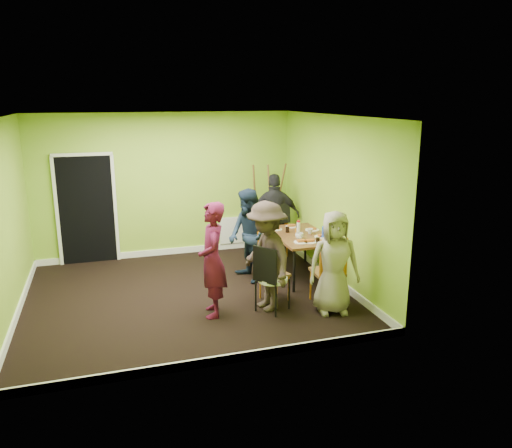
{
  "coord_description": "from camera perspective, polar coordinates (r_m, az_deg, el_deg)",
  "views": [
    {
      "loc": [
        -1.18,
        -7.43,
        3.08
      ],
      "look_at": [
        1.14,
        0.0,
        1.09
      ],
      "focal_mm": 35.0,
      "sensor_mm": 36.0,
      "label": 1
    }
  ],
  "objects": [
    {
      "name": "easel",
      "position": [
        10.16,
        1.35,
        1.89
      ],
      "size": [
        0.72,
        0.68,
        1.79
      ],
      "color": "brown",
      "rests_on": "ground"
    },
    {
      "name": "person_back_end",
      "position": [
        9.73,
        2.17,
        0.94
      ],
      "size": [
        1.03,
        0.63,
        1.65
      ],
      "primitive_type": "imported",
      "rotation": [
        0.0,
        0.0,
        2.89
      ],
      "color": "black",
      "rests_on": "ground"
    },
    {
      "name": "chair_back_end",
      "position": [
        9.63,
        2.56,
        0.71
      ],
      "size": [
        0.48,
        0.56,
        1.15
      ],
      "rotation": [
        0.0,
        0.0,
        3.17
      ],
      "color": "orange",
      "rests_on": "ground"
    },
    {
      "name": "person_front_end",
      "position": [
        7.3,
        8.91,
        -4.37
      ],
      "size": [
        0.82,
        0.61,
        1.52
      ],
      "primitive_type": "imported",
      "rotation": [
        0.0,
        0.0,
        -0.18
      ],
      "color": "gray",
      "rests_on": "ground"
    },
    {
      "name": "chair_left_near",
      "position": [
        7.68,
        1.67,
        -5.22
      ],
      "size": [
        0.46,
        0.46,
        0.91
      ],
      "rotation": [
        0.0,
        0.0,
        -1.29
      ],
      "color": "orange",
      "rests_on": "ground"
    },
    {
      "name": "plate_near_right",
      "position": [
        8.25,
        5.17,
        -2.07
      ],
      "size": [
        0.24,
        0.24,
        0.01
      ],
      "primitive_type": "cylinder",
      "color": "white",
      "rests_on": "dining_table"
    },
    {
      "name": "glass_back",
      "position": [
        9.05,
        4.79,
        -0.3
      ],
      "size": [
        0.07,
        0.07,
        0.1
      ],
      "primitive_type": "cylinder",
      "color": "black",
      "rests_on": "dining_table"
    },
    {
      "name": "chair_left_far",
      "position": [
        8.59,
        0.8,
        -3.18
      ],
      "size": [
        0.42,
        0.42,
        0.88
      ],
      "rotation": [
        0.0,
        0.0,
        -1.74
      ],
      "color": "orange",
      "rests_on": "ground"
    },
    {
      "name": "plate_wall_front",
      "position": [
        8.59,
        7.55,
        -1.46
      ],
      "size": [
        0.26,
        0.26,
        0.01
      ],
      "primitive_type": "cylinder",
      "color": "white",
      "rests_on": "dining_table"
    },
    {
      "name": "dining_table",
      "position": [
        8.72,
        5.13,
        -1.57
      ],
      "size": [
        0.9,
        1.5,
        0.75
      ],
      "color": "black",
      "rests_on": "ground"
    },
    {
      "name": "plate_far_front",
      "position": [
        8.27,
        6.21,
        -2.04
      ],
      "size": [
        0.24,
        0.24,
        0.01
      ],
      "primitive_type": "cylinder",
      "color": "white",
      "rests_on": "dining_table"
    },
    {
      "name": "plate_far_back",
      "position": [
        9.21,
        4.06,
        -0.3
      ],
      "size": [
        0.22,
        0.22,
        0.01
      ],
      "primitive_type": "cylinder",
      "color": "white",
      "rests_on": "dining_table"
    },
    {
      "name": "cup_a",
      "position": [
        8.43,
        4.98,
        -1.37
      ],
      "size": [
        0.14,
        0.14,
        0.11
      ],
      "primitive_type": "imported",
      "color": "white",
      "rests_on": "dining_table"
    },
    {
      "name": "orange_bottle",
      "position": [
        8.8,
        4.62,
        -0.75
      ],
      "size": [
        0.04,
        0.04,
        0.09
      ],
      "primitive_type": "cylinder",
      "color": "orange",
      "rests_on": "dining_table"
    },
    {
      "name": "person_left_near",
      "position": [
        7.3,
        1.23,
        -3.71
      ],
      "size": [
        0.82,
        1.16,
        1.63
      ],
      "primitive_type": "imported",
      "rotation": [
        0.0,
        0.0,
        -1.36
      ],
      "color": "#312520",
      "rests_on": "ground"
    },
    {
      "name": "chair_bentwood",
      "position": [
        7.27,
        1.6,
        -5.91
      ],
      "size": [
        0.55,
        0.55,
        1.02
      ],
      "rotation": [
        0.0,
        0.0,
        -0.94
      ],
      "color": "black",
      "rests_on": "ground"
    },
    {
      "name": "person_standing",
      "position": [
        7.12,
        -5.01,
        -4.1
      ],
      "size": [
        0.48,
        0.66,
        1.67
      ],
      "primitive_type": "imported",
      "rotation": [
        0.0,
        0.0,
        -1.7
      ],
      "color": "#500D2D",
      "rests_on": "ground"
    },
    {
      "name": "person_left_far",
      "position": [
        8.44,
        -0.88,
        -1.35
      ],
      "size": [
        0.75,
        0.88,
        1.59
      ],
      "primitive_type": "imported",
      "rotation": [
        0.0,
        0.0,
        -1.37
      ],
      "color": "#152235",
      "rests_on": "ground"
    },
    {
      "name": "ground",
      "position": [
        8.13,
        -7.74,
        -8.05
      ],
      "size": [
        5.0,
        5.0,
        0.0
      ],
      "primitive_type": "plane",
      "color": "black",
      "rests_on": "ground"
    },
    {
      "name": "plate_wall_back",
      "position": [
        9.02,
        6.44,
        -0.67
      ],
      "size": [
        0.26,
        0.26,
        0.01
      ],
      "primitive_type": "cylinder",
      "color": "white",
      "rests_on": "dining_table"
    },
    {
      "name": "cup_b",
      "position": [
        8.77,
        6.21,
        -0.82
      ],
      "size": [
        0.1,
        0.1,
        0.09
      ],
      "primitive_type": "imported",
      "color": "white",
      "rests_on": "dining_table"
    },
    {
      "name": "glass_front",
      "position": [
        8.24,
        7.08,
        -1.85
      ],
      "size": [
        0.07,
        0.07,
        0.09
      ],
      "primitive_type": "cylinder",
      "color": "black",
      "rests_on": "dining_table"
    },
    {
      "name": "room_walls",
      "position": [
        7.84,
        -8.21,
        -1.27
      ],
      "size": [
        5.04,
        4.54,
        2.82
      ],
      "color": "#86B32E",
      "rests_on": "ground"
    },
    {
      "name": "thermos",
      "position": [
        8.69,
        4.87,
        -0.49
      ],
      "size": [
        0.06,
        0.06,
        0.22
      ],
      "primitive_type": "cylinder",
      "color": "white",
      "rests_on": "dining_table"
    },
    {
      "name": "chair_front_end",
      "position": [
        7.55,
        8.44,
        -4.9
      ],
      "size": [
        0.47,
        0.48,
        1.09
      ],
      "rotation": [
        0.0,
        0.0,
        -0.06
      ],
      "color": "orange",
      "rests_on": "ground"
    },
    {
      "name": "blue_bottle",
      "position": [
        8.51,
        7.83,
        -0.95
      ],
      "size": [
        0.09,
        0.09,
        0.21
      ],
      "primitive_type": "cylinder",
      "color": "blue",
      "rests_on": "dining_table"
    },
    {
      "name": "plate_near_left",
      "position": [
        9.0,
        2.3,
        -0.61
      ],
      "size": [
        0.22,
        0.22,
        0.01
      ],
      "primitive_type": "cylinder",
      "color": "white",
      "rests_on": "dining_table"
    },
    {
      "name": "glass_mid",
      "position": [
        8.82,
        3.61,
        -0.65
      ],
      "size": [
        0.07,
        0.07,
        0.1
      ],
      "primitive_type": "cylinder",
      "color": "black",
      "rests_on": "dining_table"
    }
  ]
}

